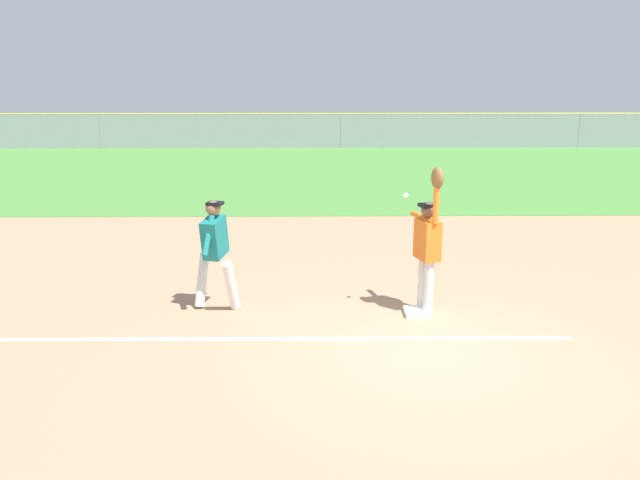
{
  "coord_description": "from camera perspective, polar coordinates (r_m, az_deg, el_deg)",
  "views": [
    {
      "loc": [
        -1.48,
        -7.7,
        3.55
      ],
      "look_at": [
        -1.35,
        1.9,
        1.05
      ],
      "focal_mm": 35.63,
      "sensor_mm": 36.0,
      "label": 1
    }
  ],
  "objects": [
    {
      "name": "ground_plane",
      "position": [
        8.6,
        9.33,
        -9.97
      ],
      "size": [
        73.5,
        73.5,
        0.0
      ],
      "primitive_type": "plane",
      "color": "tan"
    },
    {
      "name": "outfield_grass",
      "position": [
        24.28,
        2.73,
        6.19
      ],
      "size": [
        47.75,
        15.88,
        0.01
      ],
      "primitive_type": "cube",
      "color": "#478438",
      "rests_on": "ground_plane"
    },
    {
      "name": "chalk_foul_line",
      "position": [
        9.24,
        -15.89,
        -8.55
      ],
      "size": [
        12.0,
        0.19,
        0.01
      ],
      "primitive_type": "cube",
      "rotation": [
        0.0,
        0.0,
        -0.01
      ],
      "color": "white",
      "rests_on": "ground_plane"
    },
    {
      "name": "first_base",
      "position": [
        9.88,
        8.71,
        -6.39
      ],
      "size": [
        0.38,
        0.38,
        0.08
      ],
      "primitive_type": "cube",
      "rotation": [
        0.0,
        0.0,
        0.0
      ],
      "color": "white",
      "rests_on": "ground_plane"
    },
    {
      "name": "fielder",
      "position": [
        9.66,
        9.67,
        -0.18
      ],
      "size": [
        0.38,
        0.89,
        2.28
      ],
      "rotation": [
        0.0,
        0.0,
        3.43
      ],
      "color": "silver",
      "rests_on": "ground_plane"
    },
    {
      "name": "runner",
      "position": [
        9.84,
        -9.42,
        -0.64
      ],
      "size": [
        0.76,
        0.83,
        1.72
      ],
      "rotation": [
        0.0,
        0.0,
        -0.27
      ],
      "color": "white",
      "rests_on": "ground_plane"
    },
    {
      "name": "baseball",
      "position": [
        9.5,
        7.71,
        3.99
      ],
      "size": [
        0.07,
        0.07,
        0.07
      ],
      "primitive_type": "sphere",
      "color": "white"
    },
    {
      "name": "outfield_fence",
      "position": [
        32.06,
        1.88,
        9.79
      ],
      "size": [
        47.83,
        0.08,
        1.72
      ],
      "color": "#93999E",
      "rests_on": "ground_plane"
    },
    {
      "name": "parked_car_white",
      "position": [
        35.14,
        -14.05,
        9.48
      ],
      "size": [
        4.56,
        2.44,
        1.25
      ],
      "rotation": [
        0.0,
        0.0,
        -0.09
      ],
      "color": "white",
      "rests_on": "ground_plane"
    },
    {
      "name": "parked_car_black",
      "position": [
        34.32,
        -4.95,
        9.75
      ],
      "size": [
        4.58,
        2.48,
        1.25
      ],
      "rotation": [
        0.0,
        0.0,
        0.11
      ],
      "color": "black",
      "rests_on": "ground_plane"
    },
    {
      "name": "parked_car_red",
      "position": [
        34.51,
        4.41,
        9.78
      ],
      "size": [
        4.52,
        2.35,
        1.25
      ],
      "rotation": [
        0.0,
        0.0,
        -0.07
      ],
      "color": "#B21E1E",
      "rests_on": "ground_plane"
    },
    {
      "name": "parked_car_silver",
      "position": [
        35.74,
        12.77,
        9.64
      ],
      "size": [
        4.54,
        2.41,
        1.25
      ],
      "rotation": [
        0.0,
        0.0,
        -0.08
      ],
      "color": "#B7B7BC",
      "rests_on": "ground_plane"
    },
    {
      "name": "parked_car_tan",
      "position": [
        37.49,
        20.91,
        9.26
      ],
      "size": [
        4.43,
        2.17,
        1.25
      ],
      "rotation": [
        0.0,
        0.0,
        -0.01
      ],
      "color": "tan",
      "rests_on": "ground_plane"
    }
  ]
}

